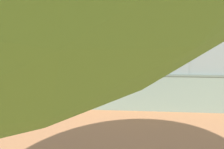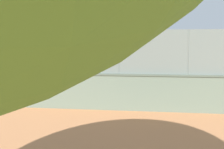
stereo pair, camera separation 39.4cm
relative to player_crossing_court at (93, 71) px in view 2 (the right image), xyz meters
The scene contains 7 objects.
ground_plane 2.88m from the player_crossing_court, 141.01° to the right, with size 260.00×260.00×0.00m, color #B27247.
perimeter_wall 9.39m from the player_crossing_court, 117.50° to the left, with size 34.00×0.97×1.65m.
fence_panel_on_wall 9.53m from the player_crossing_court, 117.50° to the left, with size 33.38×0.64×1.96m.
player_crossing_court is the anchor object (origin of this frame).
player_at_service_line 5.15m from the player_crossing_court, 114.07° to the left, with size 0.75×1.13×1.47m.
sports_ball 2.36m from the player_crossing_court, 121.52° to the left, with size 0.14×0.14×0.14m, color #3399D8.
courtside_bench 7.11m from the player_crossing_court, 106.50° to the left, with size 1.61×0.41×0.87m.
Camera 2 is at (-2.37, 24.16, 3.07)m, focal length 51.14 mm.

